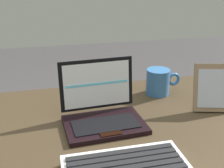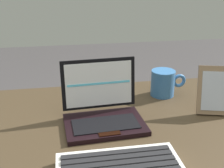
{
  "view_description": "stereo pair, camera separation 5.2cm",
  "coord_description": "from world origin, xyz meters",
  "px_view_note": "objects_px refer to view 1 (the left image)",
  "views": [
    {
      "loc": [
        -0.06,
        -0.73,
        1.19
      ],
      "look_at": [
        0.12,
        0.04,
        0.87
      ],
      "focal_mm": 46.69,
      "sensor_mm": 36.0,
      "label": 1
    },
    {
      "loc": [
        -0.01,
        -0.74,
        1.19
      ],
      "look_at": [
        0.12,
        0.04,
        0.87
      ],
      "focal_mm": 46.69,
      "sensor_mm": 36.0,
      "label": 2
    }
  ],
  "objects_px": {
    "laptop_front": "(102,111)",
    "photo_frame": "(212,88)",
    "external_keyboard": "(125,168)",
    "coffee_mug": "(159,82)"
  },
  "relations": [
    {
      "from": "laptop_front",
      "to": "photo_frame",
      "type": "relative_size",
      "value": 1.58
    },
    {
      "from": "external_keyboard",
      "to": "coffee_mug",
      "type": "distance_m",
      "value": 0.51
    },
    {
      "from": "external_keyboard",
      "to": "photo_frame",
      "type": "height_order",
      "value": "photo_frame"
    },
    {
      "from": "laptop_front",
      "to": "coffee_mug",
      "type": "bearing_deg",
      "value": 34.1
    },
    {
      "from": "photo_frame",
      "to": "external_keyboard",
      "type": "bearing_deg",
      "value": -145.73
    },
    {
      "from": "laptop_front",
      "to": "external_keyboard",
      "type": "xyz_separation_m",
      "value": [
        0.0,
        -0.26,
        -0.02
      ]
    },
    {
      "from": "photo_frame",
      "to": "laptop_front",
      "type": "bearing_deg",
      "value": -179.35
    },
    {
      "from": "coffee_mug",
      "to": "photo_frame",
      "type": "bearing_deg",
      "value": -54.12
    },
    {
      "from": "external_keyboard",
      "to": "laptop_front",
      "type": "bearing_deg",
      "value": 90.89
    },
    {
      "from": "laptop_front",
      "to": "external_keyboard",
      "type": "relative_size",
      "value": 0.85
    }
  ]
}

